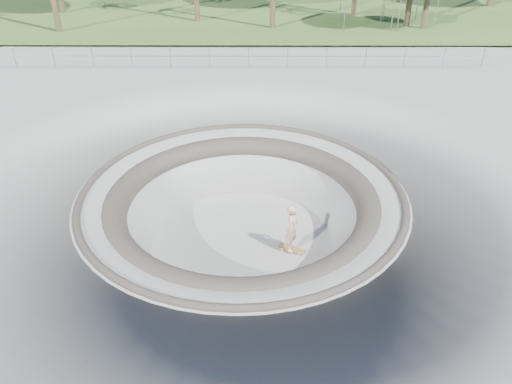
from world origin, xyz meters
TOP-DOWN VIEW (x-y plane):
  - ground at (0.00, 0.00)m, footprint 180.00×180.00m
  - skate_bowl at (0.00, 0.00)m, footprint 14.00×14.00m
  - distant_hills at (3.78, 57.17)m, footprint 103.20×45.00m
  - safety_railing at (0.00, 12.00)m, footprint 25.00×0.06m
  - skateboard at (1.59, -0.51)m, footprint 0.92×0.61m
  - skater at (1.59, -0.51)m, footprint 0.57×0.70m

SIDE VIEW (x-z plane):
  - distant_hills at x=3.78m, z-range -21.32..7.28m
  - skate_bowl at x=0.00m, z-range -3.88..0.22m
  - skateboard at x=1.59m, z-range -1.87..-1.78m
  - skater at x=1.59m, z-range -1.81..-0.15m
  - ground at x=0.00m, z-range 0.00..0.00m
  - safety_railing at x=0.00m, z-range 0.18..1.20m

